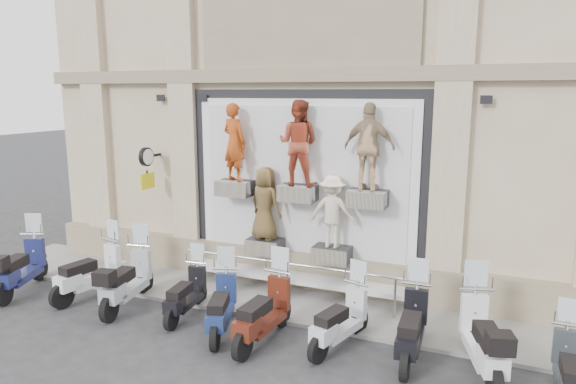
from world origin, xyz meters
name	(u,v)px	position (x,y,z in m)	size (l,w,h in m)	color
ground	(245,344)	(0.00, 0.00, 0.00)	(90.00, 90.00, 0.00)	#2B2B2D
sidewalk	(289,300)	(0.00, 2.10, 0.04)	(16.00, 2.20, 0.08)	gray
building	(356,38)	(0.00, 7.00, 6.00)	(14.00, 8.60, 12.00)	beige
shop_vitrine	(304,186)	(0.08, 2.74, 2.47)	(5.60, 0.83, 4.30)	black
guard_rail	(288,283)	(0.00, 2.00, 0.47)	(5.06, 0.10, 0.93)	#9EA0A5
clock_sign_bracket	(147,163)	(-3.90, 2.47, 2.80)	(0.10, 0.80, 1.02)	black
scooter_a	(20,257)	(-5.82, 0.27, 0.84)	(0.60, 2.07, 1.68)	#151B4B
scooter_b	(90,262)	(-4.16, 0.65, 0.82)	(0.59, 2.01, 1.63)	silver
scooter_c	(127,270)	(-3.05, 0.53, 0.83)	(0.59, 2.04, 1.66)	#93999F
scooter_d	(186,284)	(-1.64, 0.59, 0.69)	(0.50, 1.71, 1.39)	black
scooter_e	(221,295)	(-0.61, 0.23, 0.76)	(0.54, 1.86, 1.51)	navy
scooter_f	(263,300)	(0.27, 0.21, 0.81)	(0.58, 2.00, 1.63)	#4C180D
scooter_g	(340,309)	(1.61, 0.54, 0.74)	(0.53, 1.82, 1.48)	silver
scooter_h	(412,315)	(2.84, 0.64, 0.80)	(0.57, 1.97, 1.60)	black
scooter_i	(484,325)	(3.98, 0.58, 0.85)	(0.61, 2.09, 1.70)	white
scooter_j	(570,358)	(5.17, 0.25, 0.70)	(0.50, 1.72, 1.40)	#2A2F33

